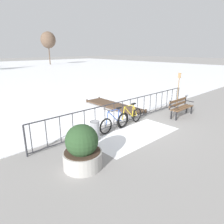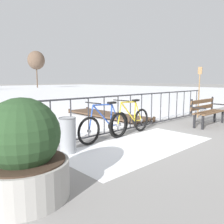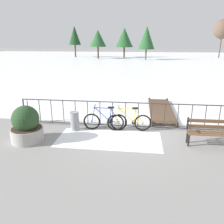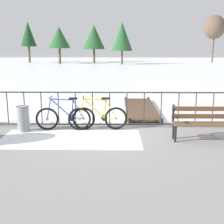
% 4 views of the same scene
% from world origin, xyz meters
% --- Properties ---
extents(ground_plane, '(160.00, 160.00, 0.00)m').
position_xyz_m(ground_plane, '(0.00, 0.00, 0.00)').
color(ground_plane, gray).
extents(frozen_pond, '(80.00, 56.00, 0.03)m').
position_xyz_m(frozen_pond, '(0.00, 28.40, 0.01)').
color(frozen_pond, white).
rests_on(frozen_pond, ground).
extents(snow_patch, '(3.68, 1.69, 0.01)m').
position_xyz_m(snow_patch, '(-0.74, -1.20, 0.00)').
color(snow_patch, white).
rests_on(snow_patch, ground).
extents(railing_fence, '(9.06, 0.06, 1.07)m').
position_xyz_m(railing_fence, '(0.00, 0.00, 0.56)').
color(railing_fence, '#2D2D33').
rests_on(railing_fence, ground).
extents(bicycle_near_railing, '(1.71, 0.52, 0.97)m').
position_xyz_m(bicycle_near_railing, '(-1.01, -0.33, 0.37)').
color(bicycle_near_railing, black).
rests_on(bicycle_near_railing, ground).
extents(bicycle_second, '(1.71, 0.52, 0.97)m').
position_xyz_m(bicycle_second, '(-0.08, -0.31, 0.37)').
color(bicycle_second, black).
rests_on(bicycle_second, ground).
extents(park_bench, '(1.60, 0.49, 0.89)m').
position_xyz_m(park_bench, '(2.71, -1.16, 0.51)').
color(park_bench, brown).
rests_on(park_bench, ground).
extents(trash_bin, '(0.35, 0.35, 0.73)m').
position_xyz_m(trash_bin, '(-2.19, -0.49, 0.37)').
color(trash_bin, gray).
rests_on(trash_bin, ground).
extents(wooden_dock, '(1.10, 3.97, 0.20)m').
position_xyz_m(wooden_dock, '(1.34, 2.23, 0.12)').
color(wooden_dock, '#4C3828').
rests_on(wooden_dock, ground).
extents(tree_far_west, '(3.00, 3.00, 5.03)m').
position_xyz_m(tree_far_west, '(-7.47, 33.14, 3.56)').
color(tree_far_west, brown).
rests_on(tree_far_west, ground).
extents(tree_west_mid, '(3.14, 3.14, 6.88)m').
position_xyz_m(tree_west_mid, '(14.84, 37.05, 5.13)').
color(tree_west_mid, brown).
rests_on(tree_west_mid, ground).
extents(tree_centre, '(2.76, 2.76, 5.48)m').
position_xyz_m(tree_centre, '(1.13, 31.53, 3.62)').
color(tree_centre, brown).
rests_on(tree_centre, ground).
extents(tree_east_mid, '(3.30, 3.30, 5.49)m').
position_xyz_m(tree_east_mid, '(-2.96, 36.45, 3.72)').
color(tree_east_mid, brown).
rests_on(tree_east_mid, ground).
extents(tree_far_east, '(2.33, 2.33, 5.89)m').
position_xyz_m(tree_far_east, '(-12.59, 36.15, 4.09)').
color(tree_far_east, brown).
rests_on(tree_far_east, ground).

